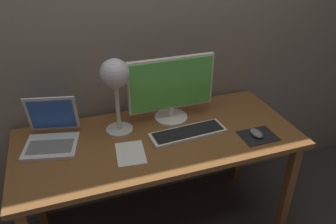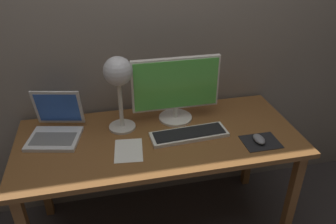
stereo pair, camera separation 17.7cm
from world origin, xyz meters
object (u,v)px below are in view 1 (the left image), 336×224
Objects in this scene: keyboard_main at (188,133)px; desk_lamp at (115,80)px; mouse at (256,133)px; laptop at (52,131)px; monitor at (171,87)px.

desk_lamp is at bearing 155.07° from keyboard_main.
desk_lamp is at bearing 156.76° from mouse.
keyboard_main is 1.01× the size of desk_lamp.
keyboard_main is 0.76m from laptop.
monitor is 0.29m from keyboard_main.
mouse is (0.72, -0.31, -0.31)m from desk_lamp.
mouse reaches higher than keyboard_main.
mouse is (0.39, -0.34, -0.19)m from monitor.
desk_lamp is 4.61× the size of mouse.
mouse is at bearing -21.49° from keyboard_main.
keyboard_main is 1.33× the size of laptop.
laptop is (-0.73, 0.18, 0.06)m from keyboard_main.
desk_lamp is (-0.36, 0.17, 0.32)m from keyboard_main.
laptop is 3.50× the size of mouse.
desk_lamp is (-0.33, -0.03, 0.11)m from monitor.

